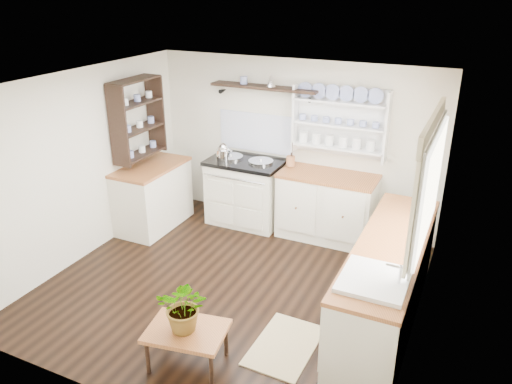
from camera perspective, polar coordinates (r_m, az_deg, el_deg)
floor at (r=5.82m, az=-2.80°, el=-10.59°), size 4.00×3.80×0.01m
wall_back at (r=6.90m, az=4.38°, el=5.49°), size 4.00×0.02×2.30m
wall_right at (r=4.75m, az=18.85°, el=-4.11°), size 0.02×3.80×2.30m
wall_left at (r=6.41m, az=-19.08°, el=2.86°), size 0.02×3.80×2.30m
ceiling at (r=4.94m, az=-3.32°, el=12.25°), size 4.00×3.80×0.01m
window at (r=4.73m, az=19.11°, el=1.24°), size 0.08×1.55×1.22m
aga_cooker at (r=7.07m, az=-1.16°, el=0.15°), size 1.04×0.72×0.96m
back_cabinets at (r=6.71m, az=8.07°, el=-1.54°), size 1.27×0.63×0.90m
right_cabinets at (r=5.20m, az=14.72°, el=-9.87°), size 0.62×2.43×0.90m
belfast_sink at (r=4.39m, az=13.21°, el=-11.06°), size 0.55×0.60×0.45m
left_cabinets at (r=7.10m, az=-11.69°, el=-0.38°), size 0.62×1.13×0.90m
plate_rack at (r=6.57m, az=9.72°, el=8.00°), size 1.20×0.22×0.90m
high_shelf at (r=6.75m, az=0.96°, el=11.81°), size 1.50×0.29×0.16m
left_shelving at (r=6.83m, az=-13.38°, el=8.24°), size 0.28×0.80×1.05m
kettle at (r=6.89m, az=-3.74°, el=4.60°), size 0.20×0.20×0.24m
utensil_crock at (r=6.75m, az=3.97°, el=3.55°), size 0.12×0.12×0.14m
center_table at (r=4.64m, az=-7.92°, el=-15.73°), size 0.77×0.61×0.38m
potted_plant at (r=4.46m, az=-8.13°, el=-12.81°), size 0.52×0.48×0.49m
floor_rug at (r=4.99m, az=3.31°, el=-17.11°), size 0.57×0.86×0.02m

